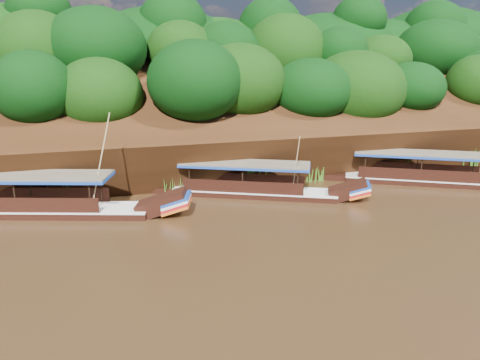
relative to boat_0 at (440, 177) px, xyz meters
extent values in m
plane|color=black|center=(-14.73, -6.21, -0.54)|extent=(160.00, 160.00, 0.00)
cube|color=black|center=(-14.73, 9.79, 2.96)|extent=(120.00, 16.12, 13.64)
cube|color=black|center=(-14.73, 19.79, -0.54)|extent=(120.00, 24.00, 12.00)
ellipsoid|color=#0A400D|center=(-20.73, 8.79, 2.96)|extent=(18.00, 8.00, 6.40)
ellipsoid|color=#0A400D|center=(-14.73, 16.79, 8.66)|extent=(24.00, 11.00, 8.40)
ellipsoid|color=#0A400D|center=(9.27, 8.29, 2.86)|extent=(18.00, 8.00, 6.00)
cube|color=black|center=(-0.65, 0.36, -0.54)|extent=(11.79, 7.84, 0.87)
cube|color=silver|center=(-0.65, 0.36, -0.12)|extent=(11.82, 7.90, 0.10)
cube|color=brown|center=(-1.33, 0.74, 1.78)|extent=(9.61, 6.82, 0.12)
cube|color=#173D9A|center=(-1.33, 0.74, 1.67)|extent=(9.61, 6.82, 0.17)
cube|color=black|center=(-14.28, 1.21, -0.54)|extent=(11.10, 6.76, 0.85)
cube|color=silver|center=(-14.28, 1.21, -0.13)|extent=(11.13, 6.81, 0.09)
cube|color=black|center=(-8.54, -1.54, 0.12)|extent=(3.09, 2.56, 1.59)
cube|color=#173D9A|center=(-7.90, -1.85, 0.41)|extent=(1.95, 2.06, 0.58)
cube|color=#B51416|center=(-7.90, -1.85, 0.09)|extent=(1.95, 2.06, 0.58)
cube|color=brown|center=(-14.91, 1.51, 1.74)|extent=(9.02, 5.98, 0.11)
cube|color=#173D9A|center=(-14.91, 1.51, 1.62)|extent=(9.02, 5.98, 0.17)
cylinder|color=tan|center=(-11.97, -0.52, 1.98)|extent=(0.32, 1.53, 3.95)
cube|color=black|center=(-28.23, 1.29, -0.54)|extent=(13.67, 6.23, 0.93)
cube|color=silver|center=(-28.23, 1.29, -0.09)|extent=(13.69, 6.29, 0.10)
cube|color=black|center=(-20.92, -0.99, 0.19)|extent=(3.56, 2.58, 1.83)
cube|color=#173D9A|center=(-20.11, -1.25, 0.50)|extent=(2.12, 2.19, 0.68)
cube|color=#B51416|center=(-20.11, -1.25, 0.14)|extent=(2.12, 2.19, 0.68)
cube|color=brown|center=(-29.04, 1.55, 1.95)|extent=(10.95, 5.67, 0.12)
cube|color=#173D9A|center=(-29.04, 1.55, 1.83)|extent=(10.95, 5.67, 0.19)
cylinder|color=tan|center=(-24.35, -0.13, 2.88)|extent=(1.53, 0.25, 5.75)
cone|color=#3B711C|center=(-27.31, 3.29, 0.36)|extent=(1.50, 1.50, 1.79)
cone|color=#3B711C|center=(-19.59, 2.89, 0.18)|extent=(1.50, 1.50, 1.42)
cone|color=#3B711C|center=(-13.59, 3.13, 0.41)|extent=(1.50, 1.50, 1.89)
cone|color=#3B711C|center=(-8.63, 3.28, 0.52)|extent=(1.50, 1.50, 2.11)
cone|color=#3B711C|center=(-1.12, 3.05, 0.33)|extent=(1.50, 1.50, 1.73)
cone|color=#3B711C|center=(5.49, 3.03, 0.50)|extent=(1.50, 1.50, 2.07)
camera|label=1|loc=(-24.06, -28.32, 9.18)|focal=35.00mm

